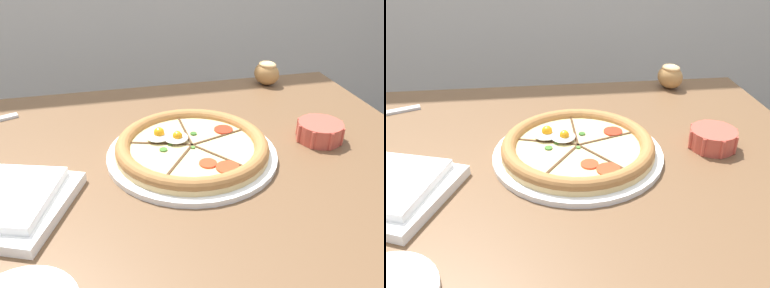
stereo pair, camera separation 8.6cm
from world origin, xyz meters
The scene contains 4 objects.
dining_table centered at (0.00, 0.00, 0.62)m, with size 1.19×0.87×0.72m.
pizza centered at (0.06, 0.01, 0.74)m, with size 0.36×0.36×0.05m.
ramekin_bowl centered at (0.36, 0.02, 0.74)m, with size 0.11×0.11×0.04m.
bread_piece_near centered at (0.38, 0.37, 0.76)m, with size 0.09×0.10×0.07m.
Camera 2 is at (-0.03, -0.73, 1.17)m, focal length 38.00 mm.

